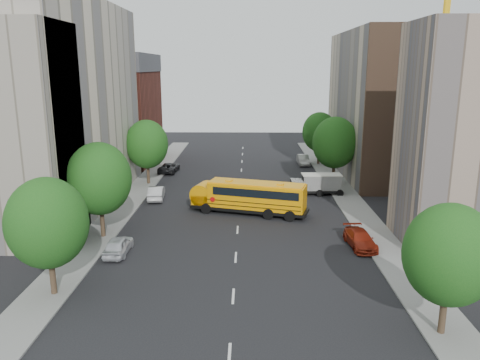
{
  "coord_description": "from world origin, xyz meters",
  "views": [
    {
      "loc": [
        0.85,
        -40.07,
        13.61
      ],
      "look_at": [
        0.14,
        2.0,
        3.45
      ],
      "focal_mm": 35.0,
      "sensor_mm": 36.0,
      "label": 1
    }
  ],
  "objects_px": {
    "street_tree_4": "(335,143)",
    "school_bus": "(248,196)",
    "parked_car_0": "(118,245)",
    "street_tree_0": "(47,223)",
    "parked_car_2": "(169,168)",
    "parked_car_4": "(316,182)",
    "street_tree_3": "(449,255)",
    "street_tree_2": "(147,144)",
    "parked_car_1": "(156,193)",
    "street_tree_5": "(319,132)",
    "safari_truck": "(317,184)",
    "parked_car_5": "(303,160)",
    "street_tree_1": "(99,179)",
    "parked_car_3": "(360,239)"
  },
  "relations": [
    {
      "from": "street_tree_2",
      "to": "parked_car_4",
      "type": "bearing_deg",
      "value": -3.73
    },
    {
      "from": "street_tree_2",
      "to": "safari_truck",
      "type": "bearing_deg",
      "value": -12.33
    },
    {
      "from": "street_tree_0",
      "to": "safari_truck",
      "type": "relative_size",
      "value": 1.37
    },
    {
      "from": "parked_car_0",
      "to": "street_tree_3",
      "type": "bearing_deg",
      "value": 152.27
    },
    {
      "from": "street_tree_1",
      "to": "parked_car_5",
      "type": "bearing_deg",
      "value": 56.39
    },
    {
      "from": "street_tree_5",
      "to": "safari_truck",
      "type": "distance_m",
      "value": 16.82
    },
    {
      "from": "parked_car_4",
      "to": "school_bus",
      "type": "bearing_deg",
      "value": -132.79
    },
    {
      "from": "parked_car_5",
      "to": "street_tree_1",
      "type": "bearing_deg",
      "value": -124.52
    },
    {
      "from": "street_tree_4",
      "to": "parked_car_2",
      "type": "distance_m",
      "value": 22.04
    },
    {
      "from": "street_tree_0",
      "to": "street_tree_2",
      "type": "bearing_deg",
      "value": 90.0
    },
    {
      "from": "safari_truck",
      "to": "parked_car_3",
      "type": "xyz_separation_m",
      "value": [
        1.12,
        -15.5,
        -0.56
      ]
    },
    {
      "from": "parked_car_0",
      "to": "parked_car_1",
      "type": "bearing_deg",
      "value": -89.73
    },
    {
      "from": "parked_car_1",
      "to": "street_tree_2",
      "type": "bearing_deg",
      "value": -76.89
    },
    {
      "from": "street_tree_2",
      "to": "street_tree_4",
      "type": "xyz_separation_m",
      "value": [
        22.0,
        0.0,
        0.25
      ]
    },
    {
      "from": "street_tree_5",
      "to": "parked_car_2",
      "type": "xyz_separation_m",
      "value": [
        -20.6,
        -5.54,
        -4.05
      ]
    },
    {
      "from": "parked_car_4",
      "to": "parked_car_1",
      "type": "bearing_deg",
      "value": -167.94
    },
    {
      "from": "street_tree_3",
      "to": "safari_truck",
      "type": "relative_size",
      "value": 1.32
    },
    {
      "from": "street_tree_0",
      "to": "school_bus",
      "type": "bearing_deg",
      "value": 54.53
    },
    {
      "from": "street_tree_1",
      "to": "parked_car_2",
      "type": "distance_m",
      "value": 24.87
    },
    {
      "from": "parked_car_4",
      "to": "street_tree_3",
      "type": "bearing_deg",
      "value": -90.4
    },
    {
      "from": "street_tree_4",
      "to": "school_bus",
      "type": "distance_m",
      "value": 15.52
    },
    {
      "from": "street_tree_0",
      "to": "parked_car_2",
      "type": "height_order",
      "value": "street_tree_0"
    },
    {
      "from": "street_tree_2",
      "to": "street_tree_4",
      "type": "height_order",
      "value": "street_tree_4"
    },
    {
      "from": "parked_car_1",
      "to": "street_tree_0",
      "type": "bearing_deg",
      "value": 78.62
    },
    {
      "from": "street_tree_3",
      "to": "parked_car_2",
      "type": "xyz_separation_m",
      "value": [
        -20.6,
        38.46,
        -3.8
      ]
    },
    {
      "from": "safari_truck",
      "to": "parked_car_3",
      "type": "distance_m",
      "value": 15.55
    },
    {
      "from": "parked_car_5",
      "to": "school_bus",
      "type": "bearing_deg",
      "value": -109.81
    },
    {
      "from": "parked_car_5",
      "to": "parked_car_4",
      "type": "bearing_deg",
      "value": -90.91
    },
    {
      "from": "parked_car_1",
      "to": "parked_car_5",
      "type": "distance_m",
      "value": 25.4
    },
    {
      "from": "street_tree_1",
      "to": "street_tree_4",
      "type": "distance_m",
      "value": 28.43
    },
    {
      "from": "street_tree_0",
      "to": "street_tree_5",
      "type": "relative_size",
      "value": 0.99
    },
    {
      "from": "street_tree_3",
      "to": "parked_car_4",
      "type": "bearing_deg",
      "value": 94.1
    },
    {
      "from": "school_bus",
      "to": "street_tree_0",
      "type": "bearing_deg",
      "value": -109.46
    },
    {
      "from": "street_tree_0",
      "to": "street_tree_5",
      "type": "height_order",
      "value": "street_tree_5"
    },
    {
      "from": "street_tree_4",
      "to": "parked_car_0",
      "type": "bearing_deg",
      "value": -132.68
    },
    {
      "from": "parked_car_5",
      "to": "street_tree_5",
      "type": "bearing_deg",
      "value": 4.48
    },
    {
      "from": "street_tree_1",
      "to": "parked_car_4",
      "type": "height_order",
      "value": "street_tree_1"
    },
    {
      "from": "parked_car_0",
      "to": "street_tree_1",
      "type": "bearing_deg",
      "value": -57.38
    },
    {
      "from": "street_tree_3",
      "to": "parked_car_4",
      "type": "height_order",
      "value": "street_tree_3"
    },
    {
      "from": "parked_car_3",
      "to": "parked_car_1",
      "type": "bearing_deg",
      "value": 139.2
    },
    {
      "from": "street_tree_0",
      "to": "safari_truck",
      "type": "bearing_deg",
      "value": 50.62
    },
    {
      "from": "street_tree_0",
      "to": "safari_truck",
      "type": "distance_m",
      "value": 30.9
    },
    {
      "from": "street_tree_5",
      "to": "parked_car_2",
      "type": "distance_m",
      "value": 21.71
    },
    {
      "from": "safari_truck",
      "to": "parked_car_4",
      "type": "bearing_deg",
      "value": 81.99
    },
    {
      "from": "parked_car_0",
      "to": "parked_car_2",
      "type": "height_order",
      "value": "parked_car_0"
    },
    {
      "from": "parked_car_0",
      "to": "street_tree_0",
      "type": "bearing_deg",
      "value": 71.64
    },
    {
      "from": "street_tree_2",
      "to": "parked_car_1",
      "type": "distance_m",
      "value": 8.02
    },
    {
      "from": "parked_car_1",
      "to": "parked_car_3",
      "type": "distance_m",
      "value": 22.67
    },
    {
      "from": "street_tree_2",
      "to": "street_tree_4",
      "type": "relative_size",
      "value": 0.95
    },
    {
      "from": "parked_car_2",
      "to": "street_tree_1",
      "type": "bearing_deg",
      "value": 90.72
    }
  ]
}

